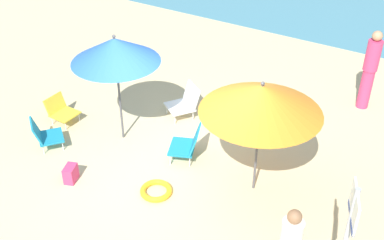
{
  "coord_description": "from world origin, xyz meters",
  "views": [
    {
      "loc": [
        3.53,
        -5.21,
        5.19
      ],
      "look_at": [
        -0.13,
        0.62,
        0.7
      ],
      "focal_mm": 44.81,
      "sensor_mm": 36.0,
      "label": 1
    }
  ],
  "objects": [
    {
      "name": "umbrella_orange",
      "position": [
        1.22,
        0.35,
        1.68
      ],
      "size": [
        1.83,
        1.83,
        1.96
      ],
      "color": "#4C4C51",
      "rests_on": "ground_plane"
    },
    {
      "name": "person_a",
      "position": [
        2.01,
        3.83,
        0.85
      ],
      "size": [
        0.28,
        0.28,
        1.67
      ],
      "rotation": [
        0.0,
        0.0,
        3.78
      ],
      "color": "#DB3866",
      "rests_on": "ground_plane"
    },
    {
      "name": "swim_ring",
      "position": [
        -0.05,
        -0.6,
        0.05
      ],
      "size": [
        0.52,
        0.52,
        0.09
      ],
      "primitive_type": "torus",
      "color": "yellow",
      "rests_on": "ground_plane"
    },
    {
      "name": "ground_plane",
      "position": [
        0.0,
        0.0,
        0.0
      ],
      "size": [
        40.0,
        40.0,
        0.0
      ],
      "primitive_type": "plane",
      "color": "#D3BC8C"
    },
    {
      "name": "beach_chair_d",
      "position": [
        -2.84,
        0.13,
        0.26
      ],
      "size": [
        0.53,
        0.46,
        0.52
      ],
      "rotation": [
        0.0,
        0.0,
        0.0
      ],
      "color": "gold",
      "rests_on": "ground_plane"
    },
    {
      "name": "beach_bag",
      "position": [
        -1.42,
        -1.09,
        0.14
      ],
      "size": [
        0.26,
        0.31,
        0.28
      ],
      "primitive_type": "cube",
      "rotation": [
        0.0,
        0.0,
        5.08
      ],
      "color": "#DB3866",
      "rests_on": "ground_plane"
    },
    {
      "name": "umbrella_blue",
      "position": [
        -1.48,
        0.34,
        1.79
      ],
      "size": [
        1.53,
        1.53,
        2.06
      ],
      "color": "#4C4C51",
      "rests_on": "ground_plane"
    },
    {
      "name": "person_b",
      "position": [
        2.28,
        -0.8,
        0.45
      ],
      "size": [
        0.32,
        0.55,
        0.91
      ],
      "rotation": [
        0.0,
        0.0,
        4.76
      ],
      "color": "silver",
      "rests_on": "ground_plane"
    },
    {
      "name": "beach_chair_a",
      "position": [
        -0.9,
        1.6,
        0.33
      ],
      "size": [
        0.77,
        0.78,
        0.65
      ],
      "rotation": [
        0.0,
        0.0,
        -2.17
      ],
      "color": "white",
      "rests_on": "ground_plane"
    },
    {
      "name": "beach_chair_c",
      "position": [
        -0.09,
        0.43,
        0.33
      ],
      "size": [
        0.69,
        0.7,
        0.62
      ],
      "rotation": [
        0.0,
        0.0,
        -2.74
      ],
      "color": "teal",
      "rests_on": "ground_plane"
    },
    {
      "name": "beach_chair_b",
      "position": [
        -2.46,
        -0.65,
        0.29
      ],
      "size": [
        0.7,
        0.7,
        0.58
      ],
      "rotation": [
        0.0,
        0.0,
        0.92
      ],
      "color": "teal",
      "rests_on": "ground_plane"
    },
    {
      "name": "warning_sign",
      "position": [
        3.01,
        -1.29,
        1.34
      ],
      "size": [
        0.21,
        0.49,
        2.03
      ],
      "rotation": [
        0.0,
        0.0,
        0.37
      ],
      "color": "#ADADB2",
      "rests_on": "ground_plane"
    }
  ]
}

